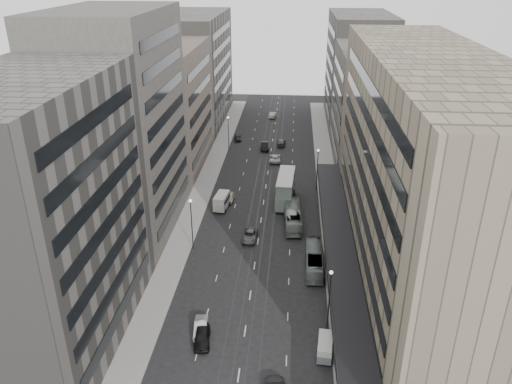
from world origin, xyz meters
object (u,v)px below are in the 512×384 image
(vw_microbus, at_px, (325,347))
(panel_van, at_px, (222,201))
(sedan_0, at_px, (202,337))
(pedestrian, at_px, (343,370))
(double_decker, at_px, (286,188))
(bus_near, at_px, (314,260))
(bus_far, at_px, (293,216))
(sedan_2, at_px, (250,235))
(sedan_1, at_px, (201,327))

(vw_microbus, height_order, panel_van, panel_van)
(vw_microbus, height_order, sedan_0, vw_microbus)
(pedestrian, bearing_deg, double_decker, -87.14)
(vw_microbus, relative_size, pedestrian, 2.38)
(sedan_0, xyz_separation_m, pedestrian, (15.66, -4.16, 0.21))
(bus_near, xyz_separation_m, pedestrian, (2.45, -20.58, -0.39))
(bus_far, bearing_deg, sedan_0, 68.25)
(sedan_2, bearing_deg, panel_van, 122.59)
(bus_far, height_order, sedan_2, bus_far)
(bus_far, distance_m, double_decker, 8.11)
(bus_near, distance_m, sedan_0, 21.08)
(pedestrian, bearing_deg, sedan_0, -21.65)
(vw_microbus, height_order, sedan_2, vw_microbus)
(vw_microbus, distance_m, sedan_1, 14.63)
(sedan_2, xyz_separation_m, pedestrian, (12.28, -27.94, 0.31))
(sedan_1, height_order, sedan_2, sedan_1)
(vw_microbus, distance_m, pedestrian, 3.64)
(sedan_0, bearing_deg, double_decker, 69.90)
(bus_near, height_order, sedan_2, bus_near)
(bus_far, relative_size, sedan_2, 2.29)
(vw_microbus, bearing_deg, sedan_2, 118.71)
(bus_near, xyz_separation_m, sedan_0, (-13.21, -16.42, -0.60))
(panel_van, height_order, sedan_0, panel_van)
(sedan_0, bearing_deg, panel_van, 87.17)
(double_decker, xyz_separation_m, vw_microbus, (5.28, -38.19, -1.78))
(bus_near, height_order, sedan_1, bus_near)
(bus_near, distance_m, bus_far, 13.32)
(double_decker, relative_size, panel_van, 2.15)
(bus_far, xyz_separation_m, sedan_0, (-10.04, -29.35, -0.75))
(bus_near, relative_size, double_decker, 0.98)
(bus_near, distance_m, double_decker, 21.35)
(sedan_0, bearing_deg, sedan_2, 74.87)
(bus_far, bearing_deg, double_decker, -82.73)
(bus_near, xyz_separation_m, vw_microbus, (0.70, -17.39, -0.22))
(double_decker, height_order, sedan_2, double_decker)
(panel_van, relative_size, sedan_0, 1.04)
(bus_near, relative_size, pedestrian, 5.93)
(panel_van, distance_m, sedan_0, 34.12)
(double_decker, distance_m, panel_van, 11.67)
(bus_near, bearing_deg, sedan_1, 48.15)
(double_decker, distance_m, sedan_2, 14.60)
(bus_near, bearing_deg, panel_van, -47.23)
(sedan_0, height_order, sedan_2, sedan_0)
(pedestrian, bearing_deg, bus_near, -90.01)
(bus_near, height_order, pedestrian, bus_near)
(vw_microbus, relative_size, sedan_0, 0.88)
(double_decker, xyz_separation_m, sedan_0, (-8.63, -37.21, -2.15))
(sedan_0, bearing_deg, sedan_1, 98.56)
(sedan_1, bearing_deg, sedan_0, -79.97)
(bus_far, height_order, vw_microbus, bus_far)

